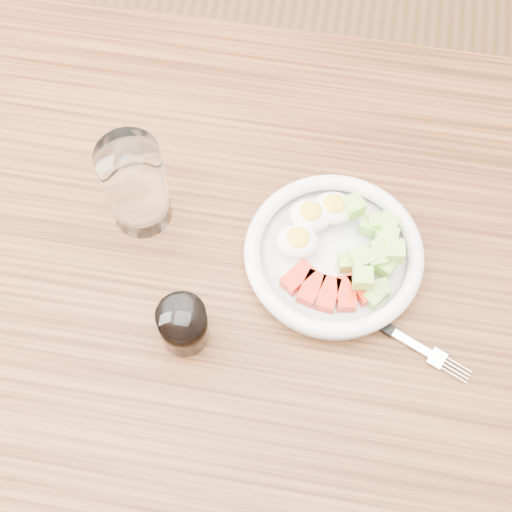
{
  "coord_description": "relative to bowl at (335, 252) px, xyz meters",
  "views": [
    {
      "loc": [
        0.06,
        -0.4,
        1.68
      ],
      "look_at": [
        -0.01,
        0.01,
        0.8
      ],
      "focal_mm": 50.0,
      "sensor_mm": 36.0,
      "label": 1
    }
  ],
  "objects": [
    {
      "name": "coffee_glass",
      "position": [
        -0.18,
        -0.15,
        0.01
      ],
      "size": [
        0.06,
        0.06,
        0.07
      ],
      "color": "white",
      "rests_on": "dining_table"
    },
    {
      "name": "ground",
      "position": [
        -0.1,
        -0.04,
        -0.79
      ],
      "size": [
        4.0,
        4.0,
        0.0
      ],
      "primitive_type": "plane",
      "color": "brown",
      "rests_on": "ground"
    },
    {
      "name": "dining_table",
      "position": [
        -0.1,
        -0.04,
        -0.12
      ],
      "size": [
        1.5,
        0.9,
        0.77
      ],
      "color": "brown",
      "rests_on": "ground"
    },
    {
      "name": "fork",
      "position": [
        0.07,
        -0.09,
        -0.02
      ],
      "size": [
        0.21,
        0.1,
        0.01
      ],
      "color": "black",
      "rests_on": "dining_table"
    },
    {
      "name": "bowl",
      "position": [
        0.0,
        0.0,
        0.0
      ],
      "size": [
        0.25,
        0.25,
        0.06
      ],
      "color": "white",
      "rests_on": "dining_table"
    },
    {
      "name": "water_glass",
      "position": [
        -0.28,
        0.03,
        0.05
      ],
      "size": [
        0.09,
        0.09,
        0.15
      ],
      "primitive_type": "cylinder",
      "color": "white",
      "rests_on": "dining_table"
    }
  ]
}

